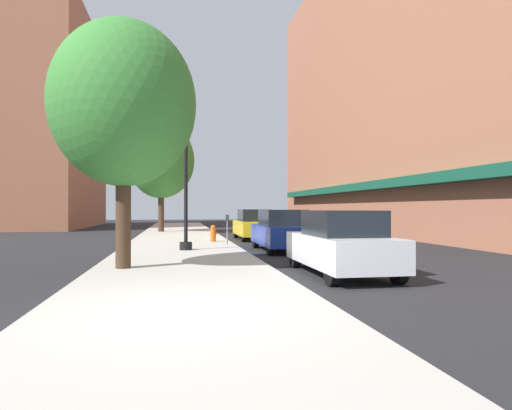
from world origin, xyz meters
TOP-DOWN VIEW (x-y plane):
  - ground_plane at (4.00, 18.00)m, footprint 90.00×90.00m
  - sidewalk_slab at (0.00, 19.00)m, footprint 4.80×50.00m
  - building_right_brick at (14.99, 22.00)m, footprint 6.80×40.00m
  - building_far_background at (-11.01, 37.00)m, footprint 6.80×18.00m
  - lamppost at (0.18, 10.48)m, footprint 0.48×0.48m
  - fire_hydrant at (1.57, 14.69)m, footprint 0.33×0.26m
  - parking_meter_near at (2.05, 12.91)m, footprint 0.14×0.09m
  - tree_near at (-1.23, 24.82)m, footprint 4.55×4.55m
  - tree_mid at (-1.57, 5.39)m, footprint 3.86×3.86m
  - car_white at (4.00, 3.96)m, footprint 1.80×4.30m
  - car_blue at (4.00, 10.68)m, footprint 1.80×4.30m
  - car_yellow at (4.00, 17.36)m, footprint 1.80×4.30m

SIDE VIEW (x-z plane):
  - ground_plane at x=4.00m, z-range 0.00..0.00m
  - sidewalk_slab at x=0.00m, z-range 0.00..0.12m
  - fire_hydrant at x=1.57m, z-range 0.12..0.91m
  - car_white at x=4.00m, z-range -0.02..1.64m
  - car_blue at x=4.00m, z-range -0.02..1.64m
  - car_yellow at x=4.00m, z-range -0.02..1.64m
  - parking_meter_near at x=2.05m, z-range 0.29..1.60m
  - lamppost at x=0.18m, z-range 0.25..6.15m
  - tree_mid at x=-1.57m, z-range 1.19..7.81m
  - tree_near at x=-1.23m, z-range 1.25..8.77m
  - building_far_background at x=-11.01m, z-range -0.02..19.14m
  - building_right_brick at x=14.99m, z-range -0.02..21.98m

